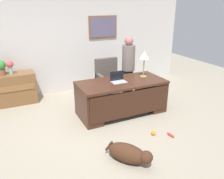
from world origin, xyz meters
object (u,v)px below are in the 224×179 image
object	(u,v)px
vase_with_flowers	(10,66)
desk_lamp	(144,57)
armchair	(109,81)
laptop	(118,79)
potted_plant	(1,67)
dog_toy_bone	(171,135)
dog_lying	(129,153)
dog_toy_ball	(153,133)
person_standing	(128,68)
desk	(122,96)
credenza	(5,90)

from	to	relation	value
vase_with_flowers	desk_lamp	bearing A→B (deg)	-28.95
armchair	laptop	bearing A→B (deg)	-102.11
armchair	potted_plant	xyz separation A→B (m)	(-2.48, 0.69, 0.50)
potted_plant	dog_toy_bone	size ratio (longest dim) A/B	1.85
dog_lying	dog_toy_ball	size ratio (longest dim) A/B	8.34
person_standing	dog_toy_ball	world-z (taller)	person_standing
dog_lying	potted_plant	distance (m)	3.72
dog_toy_ball	desk	bearing A→B (deg)	95.76
vase_with_flowers	dog_toy_bone	distance (m)	3.98
armchair	vase_with_flowers	distance (m)	2.43
credenza	armchair	distance (m)	2.57
armchair	dog_toy_bone	distance (m)	2.28
desk	laptop	size ratio (longest dim) A/B	6.06
dog_toy_ball	dog_toy_bone	distance (m)	0.33
laptop	desk_lamp	bearing A→B (deg)	4.85
armchair	dog_lying	world-z (taller)	armchair
potted_plant	dog_toy_ball	world-z (taller)	potted_plant
desk	credenza	bearing A→B (deg)	145.40
laptop	vase_with_flowers	xyz separation A→B (m)	(-2.08, 1.59, 0.16)
desk	dog_lying	world-z (taller)	desk
potted_plant	dog_toy_bone	world-z (taller)	potted_plant
potted_plant	desk	bearing A→B (deg)	-34.63
dog_lying	potted_plant	world-z (taller)	potted_plant
armchair	person_standing	world-z (taller)	person_standing
dog_toy_ball	dog_toy_bone	xyz separation A→B (m)	(0.28, -0.17, -0.02)
person_standing	dog_lying	bearing A→B (deg)	-118.49
desk_lamp	dog_toy_bone	size ratio (longest dim) A/B	3.11
person_standing	desk_lamp	xyz separation A→B (m)	(0.06, -0.62, 0.40)
dog_lying	person_standing	bearing A→B (deg)	61.51
laptop	dog_toy_bone	bearing A→B (deg)	-70.37
credenza	person_standing	xyz separation A→B (m)	(2.92, -0.91, 0.45)
dog_lying	desk_lamp	xyz separation A→B (m)	(1.31, 1.69, 1.08)
credenza	vase_with_flowers	distance (m)	0.63
laptop	dog_toy_ball	bearing A→B (deg)	-80.34
armchair	credenza	bearing A→B (deg)	164.51
dog_toy_ball	dog_toy_bone	world-z (taller)	dog_toy_ball
desk	credenza	size ratio (longest dim) A/B	1.32
desk	credenza	world-z (taller)	credenza
credenza	laptop	xyz separation A→B (m)	(2.28, -1.59, 0.43)
vase_with_flowers	dog_lying	bearing A→B (deg)	-65.71
person_standing	laptop	xyz separation A→B (m)	(-0.63, -0.67, -0.02)
dog_lying	credenza	bearing A→B (deg)	117.28
armchair	desk_lamp	bearing A→B (deg)	-59.44
dog_lying	dog_toy_bone	xyz separation A→B (m)	(1.09, 0.32, -0.13)
laptop	dog_lying	bearing A→B (deg)	-110.79
dog_toy_ball	potted_plant	bearing A→B (deg)	132.19
laptop	dog_toy_ball	world-z (taller)	laptop
desk_lamp	dog_lying	bearing A→B (deg)	-127.78
dog_lying	laptop	xyz separation A→B (m)	(0.62, 1.64, 0.66)
desk	laptop	distance (m)	0.41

